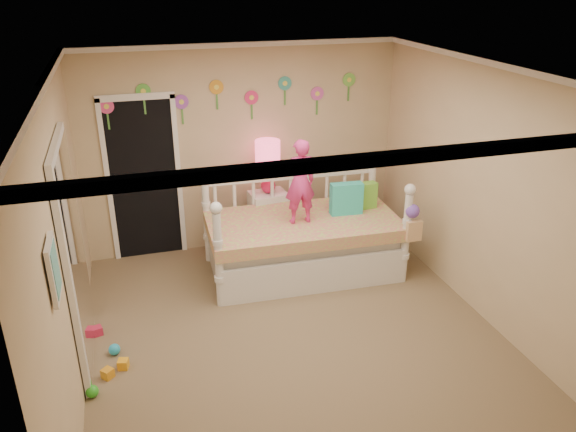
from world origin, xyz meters
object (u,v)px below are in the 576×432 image
object	(u,v)px
daybed	(303,224)
nightstand	(269,220)
child	(300,182)
table_lamp	(268,159)

from	to	relation	value
daybed	nightstand	xyz separation A→B (m)	(-0.23, 0.72, -0.23)
daybed	child	size ratio (longest dim) A/B	2.30
nightstand	child	bearing A→B (deg)	-84.52
nightstand	table_lamp	world-z (taller)	table_lamp
daybed	table_lamp	bearing A→B (deg)	110.25
table_lamp	child	bearing A→B (deg)	-78.51
daybed	table_lamp	xyz separation A→B (m)	(-0.23, 0.72, 0.61)
table_lamp	nightstand	bearing A→B (deg)	0.00
daybed	child	xyz separation A→B (m)	(-0.07, -0.08, 0.57)
nightstand	table_lamp	distance (m)	0.84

